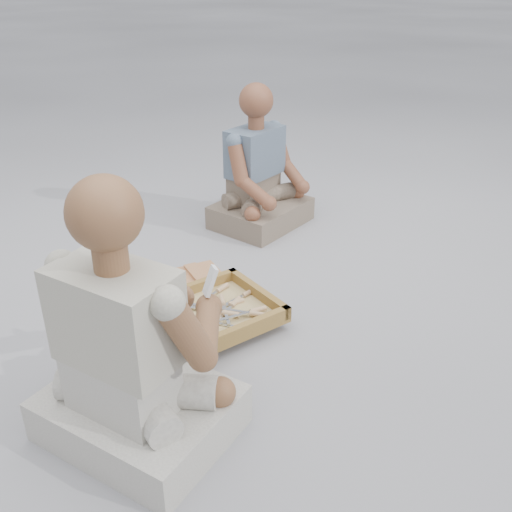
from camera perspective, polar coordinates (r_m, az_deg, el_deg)
ground at (r=2.36m, az=2.79°, el=-8.14°), size 60.00×60.00×0.00m
carved_panel at (r=2.62m, az=-9.09°, el=-4.11°), size 0.69×0.52×0.04m
tool_tray at (r=2.39m, az=-4.68°, el=-5.88°), size 0.54×0.44×0.07m
chisel_0 at (r=2.46m, az=-6.68°, el=-4.77°), size 0.14×0.19×0.02m
chisel_1 at (r=2.30m, az=-1.87°, el=-7.13°), size 0.13×0.20×0.02m
chisel_2 at (r=2.45m, az=-2.44°, el=-4.78°), size 0.22×0.04×0.02m
chisel_3 at (r=2.54m, az=-3.71°, el=-3.41°), size 0.22×0.08×0.02m
chisel_4 at (r=2.37m, az=-3.03°, el=-5.69°), size 0.14×0.19×0.02m
chisel_5 at (r=2.37m, az=-0.26°, el=-5.51°), size 0.22×0.06×0.02m
chisel_6 at (r=2.35m, az=-0.29°, el=-5.76°), size 0.15×0.19×0.02m
chisel_7 at (r=2.44m, az=-2.31°, el=-4.85°), size 0.20×0.12×0.02m
chisel_8 at (r=2.50m, az=-1.07°, el=-3.85°), size 0.22×0.05×0.02m
chisel_9 at (r=2.39m, az=-4.71°, el=-5.40°), size 0.09×0.21×0.02m
chisel_10 at (r=2.30m, az=-5.55°, el=-6.77°), size 0.11×0.21×0.02m
chisel_11 at (r=2.43m, az=-3.34°, el=-4.71°), size 0.11×0.21×0.02m
wood_chip_0 at (r=2.59m, az=-13.60°, el=-5.38°), size 0.02×0.02×0.00m
wood_chip_1 at (r=2.43m, az=-9.30°, el=-7.39°), size 0.02×0.02×0.00m
wood_chip_2 at (r=2.36m, az=-1.65°, el=-8.09°), size 0.02×0.02×0.00m
wood_chip_3 at (r=2.71m, az=-1.86°, el=-2.95°), size 0.02×0.02×0.00m
wood_chip_4 at (r=2.47m, az=-6.88°, el=-6.53°), size 0.02×0.02×0.00m
wood_chip_5 at (r=2.16m, az=-8.36°, el=-12.31°), size 0.02×0.02×0.00m
wood_chip_6 at (r=2.57m, az=-9.90°, el=-5.27°), size 0.02×0.02×0.00m
wood_chip_7 at (r=2.66m, az=-5.62°, el=-3.77°), size 0.02×0.02×0.00m
craftsman at (r=1.80m, az=-12.26°, el=-9.74°), size 0.68×0.70×0.89m
companion at (r=3.27m, az=0.34°, el=7.62°), size 0.60×0.53×0.80m
mobile_phone at (r=1.91m, az=-4.59°, el=-2.50°), size 0.06×0.05×0.10m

